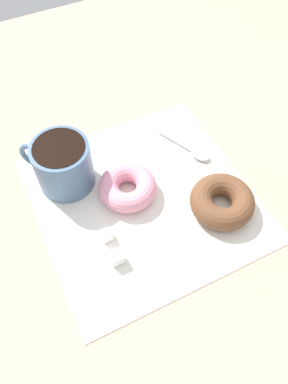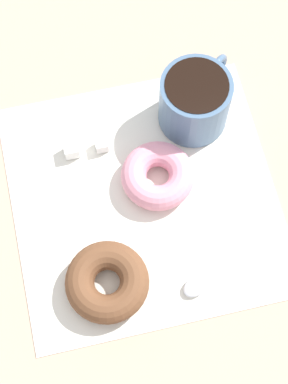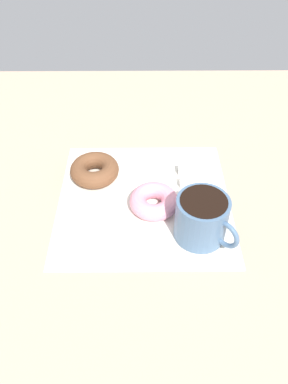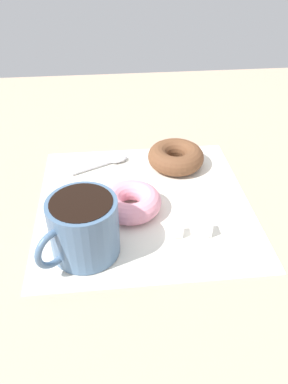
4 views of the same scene
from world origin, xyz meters
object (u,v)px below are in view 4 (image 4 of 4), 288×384
Objects in this scene: donut_far at (133,202)px; sugar_cube_extra at (204,228)px; donut_near_cup at (176,157)px; coffee_cup at (83,227)px; spoon at (112,161)px; sugar_cube at (177,231)px.

donut_far is 12.06cm from sugar_cube_extra.
donut_near_cup is 15.43cm from donut_far.
donut_far is (7.44, 8.37, -2.82)cm from coffee_cup.
coffee_cup reaches higher than spoon.
coffee_cup is 14.00cm from sugar_cube.
donut_far is at bearing 146.72° from sugar_cube_extra.
donut_far is (-9.02, -12.52, -0.15)cm from donut_near_cup.
donut_far is 8.82cm from sugar_cube.
donut_near_cup is 5.39× the size of sugar_cube_extra.
sugar_cube_extra is at bearing -58.41° from spoon.
spoon is at bearing 112.91° from sugar_cube.
spoon is 24.87cm from sugar_cube_extra.
sugar_cube is at bearing -47.49° from donut_far.
sugar_cube_extra is at bearing 5.77° from coffee_cup.
coffee_cup is at bearing -171.91° from sugar_cube.
coffee_cup reaches higher than donut_far.
spoon is 5.55× the size of sugar_cube_extra.
sugar_cube is at bearing 178.14° from sugar_cube_extra.
coffee_cup is at bearing -128.23° from donut_near_cup.
donut_near_cup is at bearing -9.74° from spoon.
coffee_cup reaches higher than donut_near_cup.
donut_far is 5.82× the size of sugar_cube.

